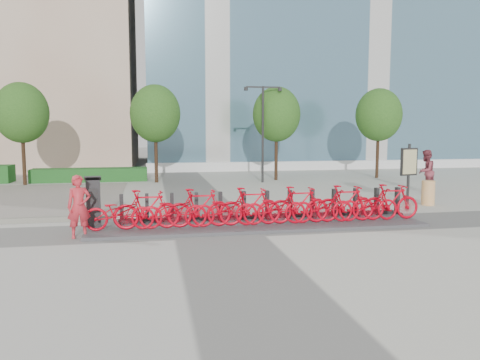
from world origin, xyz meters
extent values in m
plane|color=#B4B5A7|center=(0.00, 0.00, 0.00)|extent=(120.00, 120.00, 0.00)
cube|color=#497090|center=(14.00, 26.00, 12.00)|extent=(32.00, 16.00, 24.00)
cube|color=#1E6C25|center=(-5.00, 13.20, 0.35)|extent=(6.00, 1.20, 0.70)
cylinder|color=#3C2619|center=(-8.00, 12.00, 1.50)|extent=(0.18, 0.18, 3.00)
ellipsoid|color=#184215|center=(-8.00, 12.00, 3.60)|extent=(2.60, 2.60, 2.99)
cylinder|color=#3C2619|center=(-1.50, 12.00, 1.50)|extent=(0.18, 0.18, 3.00)
ellipsoid|color=#184215|center=(-1.50, 12.00, 3.60)|extent=(2.60, 2.60, 2.99)
cylinder|color=#3C2619|center=(5.00, 12.00, 1.50)|extent=(0.18, 0.18, 3.00)
ellipsoid|color=#184215|center=(5.00, 12.00, 3.60)|extent=(2.60, 2.60, 2.99)
cylinder|color=#3C2619|center=(11.00, 12.00, 1.50)|extent=(0.18, 0.18, 3.00)
ellipsoid|color=#184215|center=(11.00, 12.00, 3.60)|extent=(2.60, 2.60, 2.99)
cylinder|color=black|center=(4.00, 11.00, 2.50)|extent=(0.12, 0.12, 5.00)
cube|color=black|center=(3.55, 11.00, 4.95)|extent=(0.90, 0.08, 0.08)
cube|color=black|center=(4.45, 11.00, 4.95)|extent=(0.90, 0.08, 0.08)
cylinder|color=black|center=(3.10, 11.00, 4.85)|extent=(0.20, 0.20, 0.18)
cylinder|color=black|center=(4.90, 11.00, 4.85)|extent=(0.20, 0.20, 0.18)
cube|color=#49494D|center=(1.30, 0.30, 0.04)|extent=(9.60, 2.40, 0.08)
imported|color=red|center=(-2.60, -0.05, 0.57)|extent=(1.85, 0.65, 0.97)
imported|color=red|center=(-1.88, -0.05, 0.62)|extent=(1.80, 0.51, 1.08)
imported|color=red|center=(-1.16, -0.05, 0.57)|extent=(1.85, 0.65, 0.97)
imported|color=red|center=(-0.44, -0.05, 0.62)|extent=(1.80, 0.51, 1.08)
imported|color=red|center=(0.28, -0.05, 0.57)|extent=(1.85, 0.65, 0.97)
imported|color=red|center=(1.00, -0.05, 0.62)|extent=(1.80, 0.51, 1.08)
imported|color=red|center=(1.72, -0.05, 0.57)|extent=(1.85, 0.65, 0.97)
imported|color=red|center=(2.44, -0.05, 0.62)|extent=(1.80, 0.51, 1.08)
imported|color=red|center=(3.16, -0.05, 0.57)|extent=(1.85, 0.65, 0.97)
imported|color=red|center=(3.88, -0.05, 0.62)|extent=(1.80, 0.51, 1.08)
imported|color=red|center=(4.60, -0.05, 0.57)|extent=(1.85, 0.65, 0.97)
imported|color=red|center=(5.32, -0.05, 0.62)|extent=(1.80, 0.51, 1.08)
cube|color=#242325|center=(-3.33, 0.49, 0.74)|extent=(0.39, 0.34, 1.32)
cube|color=black|center=(-3.33, 0.49, 1.44)|extent=(0.47, 0.40, 0.17)
cube|color=black|center=(-3.33, 0.32, 1.00)|extent=(0.27, 0.04, 0.37)
imported|color=red|center=(-3.58, -0.45, 0.81)|extent=(0.67, 0.53, 1.63)
imported|color=brown|center=(10.11, 5.72, 0.95)|extent=(1.16, 1.11, 1.89)
cylinder|color=#FF8400|center=(8.28, 2.64, 0.45)|extent=(0.61, 0.61, 0.91)
cylinder|color=black|center=(7.66, 2.98, 1.13)|extent=(0.10, 0.10, 2.26)
cube|color=black|center=(7.66, 2.98, 1.59)|extent=(0.74, 0.28, 1.03)
cube|color=#C3B981|center=(7.66, 2.92, 1.59)|extent=(0.62, 0.17, 0.90)
camera|label=1|loc=(-1.70, -12.86, 2.79)|focal=35.00mm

